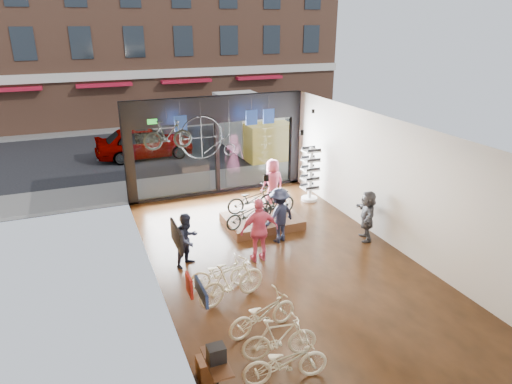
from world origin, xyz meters
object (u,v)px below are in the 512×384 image
floor_bike_1 (279,338)px  display_bike_right (252,199)px  box_truck (253,126)px  display_bike_mid (276,203)px  floor_bike_0 (285,361)px  customer_4 (273,183)px  floor_bike_4 (220,273)px  floor_bike_3 (232,281)px  customer_1 (187,240)px  display_bike_left (248,214)px  display_platform (262,221)px  customer_3 (279,215)px  floor_bike_2 (262,314)px  hung_bike (168,135)px  penny_farthing (211,138)px  customer_2 (259,230)px  customer_5 (367,216)px  street_car (144,142)px  sunglasses_rack (310,174)px

floor_bike_1 → display_bike_right: bearing=-7.2°
box_truck → display_bike_mid: (-2.65, -8.69, -0.57)m
floor_bike_0 → customer_4: bearing=-14.5°
floor_bike_4 → floor_bike_3: bearing=-164.5°
display_bike_right → customer_1: (-2.75, -2.18, 0.02)m
display_bike_left → display_platform: bearing=-66.1°
floor_bike_4 → customer_3: 3.13m
box_truck → customer_1: box_truck is taller
floor_bike_2 → display_bike_right: 5.98m
customer_3 → hung_bike: hung_bike is taller
penny_farthing → customer_2: bearing=-90.3°
floor_bike_0 → display_platform: 7.03m
customer_1 → customer_5: (5.52, -0.51, 0.02)m
customer_2 → hung_bike: hung_bike is taller
customer_1 → display_platform: bearing=-4.1°
customer_1 → customer_3: customer_3 is taller
customer_5 → display_bike_right: bearing=-110.2°
floor_bike_4 → display_platform: 3.96m
street_car → display_bike_left: street_car is taller
box_truck → sunglasses_rack: (-0.56, -7.15, -0.30)m
display_platform → customer_4: (1.03, 1.44, 0.74)m
floor_bike_3 → display_bike_left: 3.66m
customer_2 → penny_farthing: 4.88m
display_bike_left → display_bike_right: display_bike_right is taller
floor_bike_1 → customer_4: 8.11m
display_platform → penny_farthing: penny_farthing is taller
floor_bike_3 → display_bike_right: (2.20, 4.29, 0.22)m
display_bike_left → customer_5: (3.30, -1.66, 0.08)m
floor_bike_2 → customer_4: size_ratio=0.95×
floor_bike_4 → customer_1: bearing=26.4°
customer_2 → customer_5: (3.58, -0.01, -0.14)m
floor_bike_4 → customer_5: customer_5 is taller
floor_bike_3 → sunglasses_rack: sunglasses_rack is taller
floor_bike_4 → penny_farthing: penny_farthing is taller
display_bike_right → hung_bike: (-2.44, 1.25, 2.17)m
street_car → customer_2: bearing=-173.7°
floor_bike_0 → display_bike_mid: display_bike_mid is taller
box_truck → hung_bike: size_ratio=4.30×
sunglasses_rack → display_bike_mid: bearing=-138.8°
floor_bike_3 → customer_2: (1.38, 1.61, 0.40)m
customer_2 → customer_5: 3.58m
floor_bike_2 → display_bike_left: bearing=-28.1°
display_bike_left → customer_3: 1.07m
floor_bike_1 → display_bike_right: 6.84m
display_platform → customer_5: size_ratio=1.50×
display_bike_left → sunglasses_rack: 3.79m
penny_farthing → street_car: bearing=100.6°
street_car → display_bike_right: (2.12, -9.05, -0.05)m
box_truck → customer_4: size_ratio=3.83×
street_car → customer_4: customer_4 is taller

